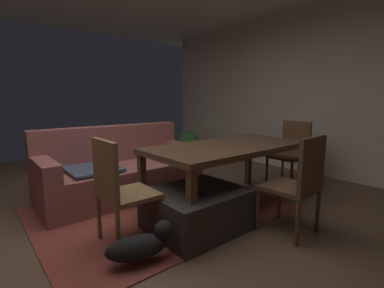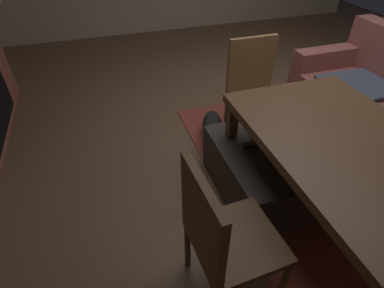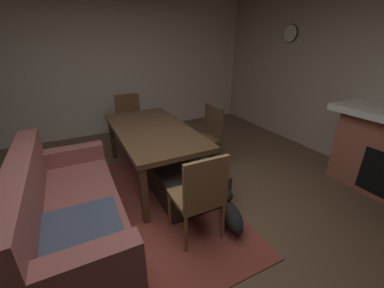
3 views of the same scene
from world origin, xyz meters
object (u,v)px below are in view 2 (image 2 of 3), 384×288
at_px(dining_chair_south, 221,235).
at_px(small_dog, 213,127).
at_px(dining_table, 373,175).
at_px(tv_remote, 255,145).
at_px(ottoman_coffee_table, 268,169).
at_px(dining_chair_west, 254,87).

xyz_separation_m(dining_chair_south, small_dog, (-1.35, 0.50, -0.36)).
distance_m(dining_table, dining_chair_south, 0.88).
height_order(tv_remote, dining_chair_south, dining_chair_south).
relative_size(ottoman_coffee_table, tv_remote, 5.46).
distance_m(tv_remote, dining_chair_west, 0.70).
bearing_deg(ottoman_coffee_table, dining_chair_south, -46.23).
xyz_separation_m(dining_table, dining_chair_south, (0.00, -0.87, -0.15)).
relative_size(dining_table, dining_chair_south, 2.04).
height_order(tv_remote, dining_chair_west, dining_chair_west).
xyz_separation_m(tv_remote, dining_chair_west, (-0.62, 0.30, 0.12)).
height_order(dining_table, small_dog, dining_table).
distance_m(tv_remote, dining_table, 0.82).
relative_size(tv_remote, dining_chair_west, 0.17).
height_order(ottoman_coffee_table, dining_table, dining_table).
xyz_separation_m(dining_chair_west, small_dog, (-0.01, -0.37, -0.36)).
relative_size(dining_chair_south, small_dog, 1.77).
bearing_deg(dining_chair_south, dining_table, 90.30).
relative_size(tv_remote, dining_table, 0.08).
bearing_deg(ottoman_coffee_table, tv_remote, -127.35).
xyz_separation_m(dining_table, dining_chair_west, (-1.34, 0.00, -0.15)).
xyz_separation_m(dining_chair_west, dining_chair_south, (1.34, -0.87, 0.00)).
relative_size(ottoman_coffee_table, dining_table, 0.46).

